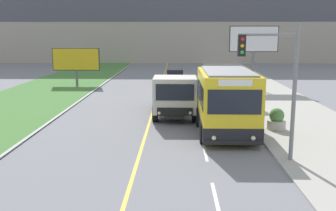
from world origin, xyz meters
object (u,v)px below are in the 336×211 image
Objects in this scene: planter_round_near at (277,120)px; billboard_small at (76,60)px; dump_truck at (175,96)px; billboard_large at (254,42)px; planter_round_third at (245,93)px; city_bus at (226,103)px; planter_round_second at (257,104)px; traffic_light_mast at (277,75)px; car_distant at (175,77)px.

billboard_small is at bearing 130.62° from planter_round_near.
dump_truck is 13.95m from billboard_large.
dump_truck reaches higher than planter_round_third.
planter_round_second is at bearing 64.41° from city_bus.
traffic_light_mast is 25.68m from billboard_small.
city_bus is 5.23× the size of planter_round_third.
billboard_large is 1.24× the size of billboard_small.
billboard_large is 6.89m from planter_round_third.
planter_round_third is (-1.58, -5.64, -3.62)m from billboard_large.
planter_round_third is (14.57, -7.79, -1.85)m from billboard_small.
car_distant is 0.78× the size of billboard_large.
car_distant is at bearing 7.63° from billboard_small.
planter_round_third is (-0.06, 9.28, -0.02)m from planter_round_near.
billboard_large reaches higher than planter_round_second.
billboard_large is (2.86, 19.80, 0.76)m from traffic_light_mast.
dump_truck is at bearing -119.70° from billboard_large.
car_distant is at bearing 120.17° from planter_round_third.
car_distant is at bearing 106.18° from planter_round_near.
dump_truck is 1.20× the size of billboard_large.
planter_round_near is at bearing -73.82° from car_distant.
traffic_light_mast reaches higher than dump_truck.
city_bus is at bearing 108.94° from traffic_light_mast.
dump_truck reaches higher than car_distant.
dump_truck is 15.25m from car_distant.
planter_round_third is at bearing 50.18° from dump_truck.
planter_round_second is at bearing 90.72° from planter_round_near.
city_bus is 1.23× the size of billboard_small.
planter_round_second is (2.65, 5.53, -1.07)m from city_bus.
city_bus is 0.99× the size of billboard_large.
car_distant is at bearing 99.73° from traffic_light_mast.
billboard_large is at bearing 60.30° from dump_truck.
traffic_light_mast reaches higher than car_distant.
city_bus is 6.22m from planter_round_second.
billboard_large is 16.40m from billboard_small.
billboard_small reaches higher than planter_round_second.
planter_round_second is at bearing -98.75° from billboard_large.
dump_truck is at bearing 149.62° from planter_round_near.
planter_round_second is at bearing -89.98° from planter_round_third.
car_distant is (-0.08, 15.24, -0.58)m from dump_truck.
dump_truck is at bearing 116.13° from traffic_light_mast.
billboard_small is at bearing 123.61° from city_bus.
traffic_light_mast is at bearing -80.27° from car_distant.
dump_truck is 5.99× the size of planter_round_near.
car_distant is 0.97× the size of billboard_small.
dump_truck is 6.15× the size of planter_round_second.
planter_round_near is (14.63, -17.06, -1.83)m from billboard_small.
car_distant is at bearing 153.60° from billboard_large.
car_distant is 0.81× the size of traffic_light_mast.
planter_round_third is at bearing 90.37° from planter_round_near.
planter_round_third is (-0.00, 4.64, -0.01)m from planter_round_second.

